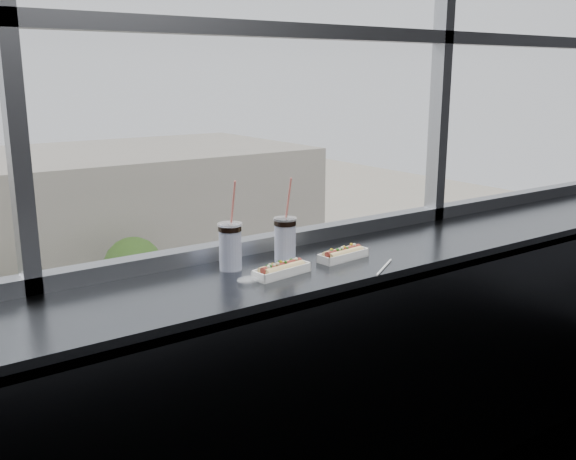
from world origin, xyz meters
TOP-DOWN VIEW (x-y plane):
  - wall_back_lower at (0.00, 1.50)m, footprint 6.00×0.00m
  - counter at (0.00, 1.23)m, footprint 6.00×0.55m
  - counter_fascia at (0.00, 0.97)m, footprint 6.00×0.04m
  - hotdog_tray_left at (-0.19, 1.16)m, footprint 0.24×0.11m
  - hotdog_tray_right at (0.13, 1.19)m, footprint 0.23×0.10m
  - soda_cup_left at (-0.31, 1.33)m, footprint 0.09×0.09m
  - soda_cup_right at (-0.08, 1.30)m, footprint 0.09×0.09m
  - loose_straw at (0.18, 1.01)m, footprint 0.19×0.12m
  - wrapper at (-0.34, 1.16)m, footprint 0.10×0.07m
  - car_far_c at (13.30, 25.50)m, footprint 3.22×6.20m
  - car_near_e at (13.68, 17.50)m, footprint 3.38×7.09m
  - car_near_d at (5.54, 17.50)m, footprint 3.52×6.81m
  - pedestrian_d at (8.97, 29.64)m, footprint 0.95×0.71m
  - pedestrian_c at (4.86, 28.50)m, footprint 0.94×0.70m
  - tree_right at (10.14, 29.50)m, footprint 3.03×3.03m

SIDE VIEW (x-z plane):
  - car_far_c at x=13.30m, z-range -10.94..-8.96m
  - pedestrian_c at x=4.86m, z-range -10.96..-8.85m
  - pedestrian_d at x=8.97m, z-range -10.96..-8.83m
  - car_near_d at x=5.54m, z-range -10.94..-8.77m
  - car_near_e at x=13.68m, z-range -10.94..-8.64m
  - tree_right at x=10.14m, z-range -10.16..-5.43m
  - wall_back_lower at x=0.00m, z-range -2.45..3.55m
  - counter_fascia at x=0.00m, z-range 0.03..1.07m
  - counter at x=0.00m, z-range 1.04..1.10m
  - loose_straw at x=0.18m, z-range 1.10..1.11m
  - wrapper at x=-0.34m, z-range 1.10..1.12m
  - hotdog_tray_right at x=0.13m, z-range 1.09..1.15m
  - hotdog_tray_left at x=-0.19m, z-range 1.09..1.15m
  - soda_cup_right at x=-0.08m, z-range 1.03..1.37m
  - soda_cup_left at x=-0.31m, z-range 1.03..1.37m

